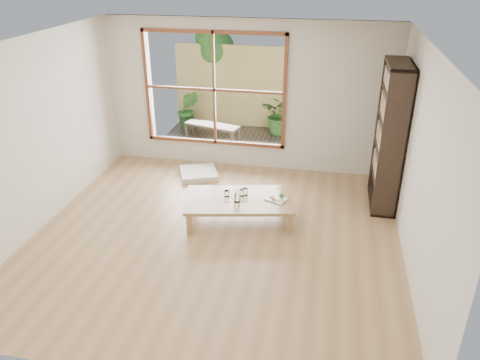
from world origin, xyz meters
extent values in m
plane|color=tan|center=(0.00, 0.00, 0.00)|extent=(5.00, 5.00, 0.00)
cube|color=#957048|center=(0.23, 0.50, 0.31)|extent=(1.69, 1.16, 0.05)
cube|color=#957048|center=(-0.38, 0.02, 0.14)|extent=(0.09, 0.09, 0.29)
cube|color=#957048|center=(-0.53, 0.72, 0.14)|extent=(0.09, 0.09, 0.29)
cube|color=#957048|center=(0.98, 0.29, 0.14)|extent=(0.09, 0.09, 0.29)
cube|color=#957048|center=(0.84, 0.99, 0.14)|extent=(0.09, 0.09, 0.29)
cube|color=beige|center=(-0.77, 1.84, 0.04)|extent=(0.81, 0.81, 0.09)
cube|color=#2E2019|center=(2.31, 1.44, 1.09)|extent=(0.35, 0.98, 2.19)
cylinder|color=silver|center=(0.21, 0.41, 0.42)|extent=(0.09, 0.09, 0.16)
cylinder|color=silver|center=(0.29, 0.63, 0.40)|extent=(0.08, 0.08, 0.11)
cylinder|color=silver|center=(0.25, 0.60, 0.39)|extent=(0.08, 0.08, 0.10)
cylinder|color=silver|center=(0.04, 0.54, 0.38)|extent=(0.07, 0.07, 0.09)
cube|color=white|center=(0.75, 0.58, 0.35)|extent=(0.35, 0.30, 0.02)
sphere|color=#44752F|center=(0.83, 0.62, 0.39)|extent=(0.07, 0.07, 0.07)
cube|color=orange|center=(0.72, 0.54, 0.37)|extent=(0.06, 0.06, 0.03)
cube|color=beige|center=(0.68, 0.61, 0.37)|extent=(0.08, 0.07, 0.02)
cylinder|color=silver|center=(0.78, 0.52, 0.36)|extent=(0.16, 0.07, 0.01)
cube|color=#332C25|center=(-0.60, 3.56, 0.00)|extent=(2.80, 2.00, 0.05)
cube|color=#2E2019|center=(-0.93, 3.46, 0.36)|extent=(1.19, 0.64, 0.05)
cube|color=#2E2019|center=(-1.48, 3.48, 0.18)|extent=(0.07, 0.07, 0.31)
cube|color=#2E2019|center=(-1.41, 3.73, 0.18)|extent=(0.07, 0.07, 0.31)
cube|color=#2E2019|center=(-0.46, 3.19, 0.18)|extent=(0.07, 0.07, 0.31)
cube|color=#2E2019|center=(-0.39, 3.43, 0.18)|extent=(0.07, 0.07, 0.31)
cube|color=tan|center=(-0.60, 4.56, 0.90)|extent=(2.80, 0.06, 1.80)
imported|color=#2A6224|center=(0.39, 4.19, 0.44)|extent=(0.94, 0.89, 0.84)
imported|color=#2A6224|center=(-1.65, 4.13, 0.45)|extent=(0.52, 0.44, 0.85)
cylinder|color=#4C3D2D|center=(-1.30, 4.86, 0.80)|extent=(0.14, 0.14, 1.60)
sphere|color=#2A6224|center=(-1.18, 4.86, 1.65)|extent=(0.84, 0.84, 0.84)
sphere|color=#2A6224|center=(-1.45, 4.94, 1.45)|extent=(0.70, 0.70, 0.70)
sphere|color=#2A6224|center=(-1.27, 4.76, 1.90)|extent=(0.64, 0.64, 0.64)
camera|label=1|loc=(1.40, -5.34, 3.53)|focal=35.00mm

